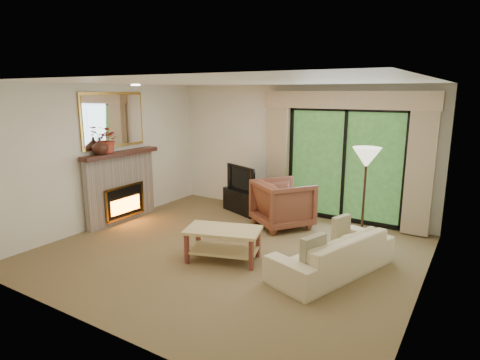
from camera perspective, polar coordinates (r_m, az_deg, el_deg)
The scene contains 22 objects.
floor at distance 6.43m, azimuth -1.43°, elevation -10.12°, with size 5.50×5.50×0.00m, color olive.
ceiling at distance 5.94m, azimuth -1.57°, elevation 13.74°, with size 5.50×5.50×0.00m, color white.
wall_back at distance 8.22m, azimuth 8.11°, elevation 4.17°, with size 5.00×5.00×0.00m, color white.
wall_front at distance 4.24m, azimuth -20.36°, elevation -4.28°, with size 5.00×5.00×0.00m, color white.
wall_left at distance 7.88m, azimuth -18.51°, elevation 3.29°, with size 5.00×5.00×0.00m, color white.
wall_right at distance 5.12m, azimuth 25.21°, elevation -1.91°, with size 5.00×5.00×0.00m, color white.
fireplace at distance 8.03m, azimuth -16.57°, elevation -0.90°, with size 0.24×1.70×1.37m, color gray, non-canonical shape.
mirror at distance 7.91m, azimuth -17.55°, elevation 8.13°, with size 0.07×1.45×1.02m, color #B78634, non-canonical shape.
sliding_door at distance 7.87m, azimuth 14.60°, elevation 2.04°, with size 2.26×0.10×2.16m, color black, non-canonical shape.
curtain_left at distance 8.24m, azimuth 5.41°, elevation 3.55°, with size 0.45×0.18×2.35m, color tan.
curtain_right at distance 7.47m, azimuth 24.30°, elevation 1.57°, with size 0.45×0.18×2.35m, color tan.
cornice at distance 7.66m, azimuth 14.90°, elevation 10.95°, with size 3.20×0.24×0.32m, color tan.
media_console at distance 8.38m, azimuth 0.61°, elevation -2.99°, with size 0.95×0.43×0.47m, color black.
tv at distance 8.26m, azimuth 0.61°, elevation 0.33°, with size 0.90×0.12×0.52m, color black.
armchair at distance 7.48m, azimuth 6.10°, elevation -3.36°, with size 0.94×0.96×0.88m, color brown.
sofa at distance 5.78m, azimuth 12.97°, elevation -10.06°, with size 1.94×0.76×0.57m, color beige.
pillow_near at distance 5.23m, azimuth 10.36°, elevation -9.92°, with size 0.11×0.40×0.40m, color #4F3D23.
pillow_far at distance 6.23m, azimuth 14.18°, elevation -6.52°, with size 0.09×0.35×0.35m, color #4F3D23.
coffee_table at distance 6.03m, azimuth -2.41°, elevation -9.15°, with size 1.09×0.60×0.49m, color tan, non-canonical shape.
floor_lamp at distance 6.61m, azimuth 17.19°, elevation -2.57°, with size 0.44×0.44×1.63m, color beige, non-canonical shape.
vase at distance 7.59m, azimuth -19.31°, elevation 4.58°, with size 0.28×0.28×0.30m, color #3E1E16.
branches at distance 7.70m, azimuth -18.25°, elevation 5.48°, with size 0.44×0.38×0.49m, color #C14831.
Camera 1 is at (3.26, -4.96, 2.46)m, focal length 30.00 mm.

